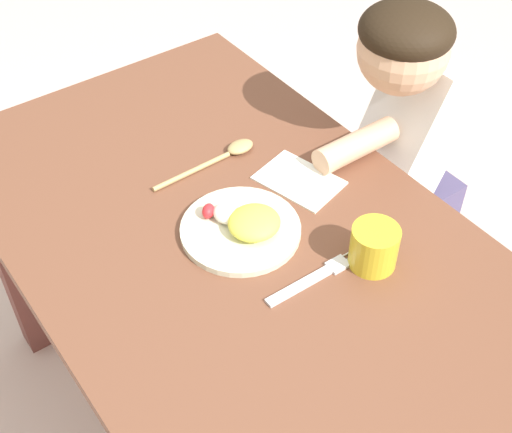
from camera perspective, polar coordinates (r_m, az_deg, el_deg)
ground_plane at (r=1.82m, az=-1.40°, el=-16.44°), size 8.00×8.00×0.00m
dining_table at (r=1.36m, az=-1.81°, el=-4.77°), size 1.19×0.73×0.69m
plate at (r=1.25m, az=-1.04°, el=-0.79°), size 0.22×0.22×0.05m
fork at (r=1.18m, az=4.73°, el=-5.04°), size 0.03×0.20×0.01m
spoon at (r=1.41m, az=-2.45°, el=5.14°), size 0.04×0.24×0.02m
drinking_cup at (r=1.20m, az=9.63°, el=-2.47°), size 0.08×0.08×0.08m
person at (r=1.61m, az=11.98°, el=3.62°), size 0.18×0.39×0.99m
napkin at (r=1.36m, az=3.54°, el=2.96°), size 0.18×0.15×0.00m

